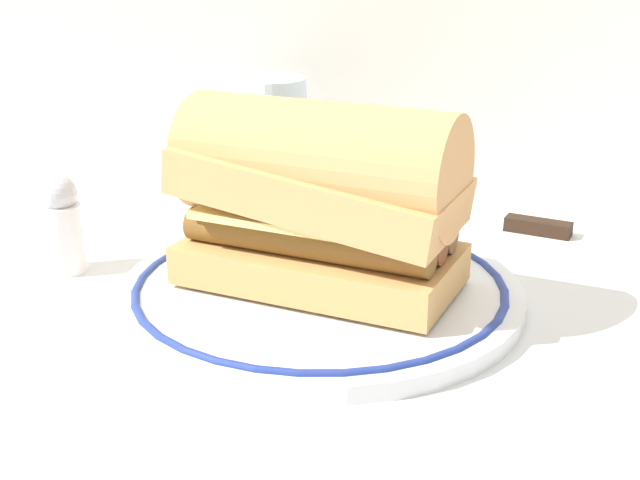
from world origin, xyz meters
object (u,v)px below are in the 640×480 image
object	(u,v)px
sausage_sandwich	(320,195)
drinking_glass	(272,152)
salt_shaker	(62,225)
butter_knife	(493,222)
plate	(320,290)

from	to	relation	value
sausage_sandwich	drinking_glass	bearing A→B (deg)	126.20
drinking_glass	salt_shaker	size ratio (longest dim) A/B	1.58
butter_knife	salt_shaker	bearing A→B (deg)	-158.14
plate	sausage_sandwich	xyz separation A→B (m)	(0.00, -0.00, 0.07)
sausage_sandwich	butter_knife	distance (m)	0.23
sausage_sandwich	butter_knife	xyz separation A→B (m)	(0.13, 0.17, -0.07)
plate	salt_shaker	distance (m)	0.20
sausage_sandwich	butter_knife	bearing A→B (deg)	70.92
plate	butter_knife	world-z (taller)	plate
plate	butter_knife	distance (m)	0.22
plate	butter_knife	xyz separation A→B (m)	(0.13, 0.17, -0.00)
drinking_glass	plate	bearing A→B (deg)	-73.20
sausage_sandwich	salt_shaker	distance (m)	0.20
drinking_glass	sausage_sandwich	bearing A→B (deg)	-73.20
plate	salt_shaker	bearing A→B (deg)	169.39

